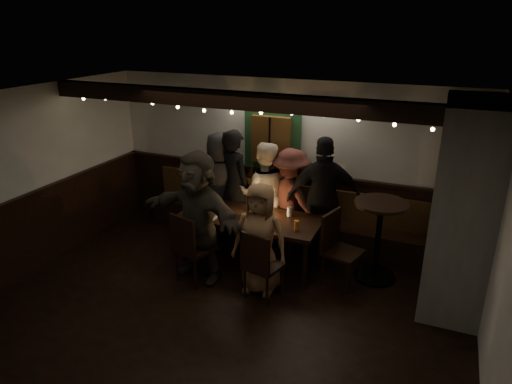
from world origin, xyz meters
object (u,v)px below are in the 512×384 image
at_px(chair_near_right, 260,262).
at_px(person_b, 235,186).
at_px(person_c, 264,194).
at_px(chair_near_left, 189,245).
at_px(high_top, 379,231).
at_px(person_d, 291,199).
at_px(person_g, 260,238).
at_px(person_e, 324,198).
at_px(person_f, 198,216).
at_px(dining_table, 251,220).
at_px(person_a, 220,185).
at_px(chair_end, 337,244).

distance_m(chair_near_right, person_b, 1.87).
xyz_separation_m(person_b, person_c, (0.51, 0.03, -0.08)).
relative_size(chair_near_left, high_top, 0.88).
relative_size(person_d, person_g, 1.07).
height_order(person_e, person_f, person_e).
bearing_deg(person_d, person_f, 80.85).
height_order(dining_table, person_f, person_f).
bearing_deg(person_g, person_f, 176.70).
distance_m(high_top, person_f, 2.49).
relative_size(chair_near_right, person_b, 0.52).
relative_size(person_e, person_g, 1.23).
height_order(person_a, person_c, person_a).
height_order(high_top, person_f, person_f).
xyz_separation_m(chair_near_left, chair_near_right, (1.04, -0.01, -0.03)).
relative_size(person_d, person_e, 0.86).
height_order(person_d, person_e, person_e).
bearing_deg(person_c, person_a, -20.87).
height_order(dining_table, person_g, person_g).
xyz_separation_m(high_top, person_e, (-0.89, 0.38, 0.21)).
bearing_deg(person_c, person_f, 52.36).
xyz_separation_m(chair_near_left, person_f, (0.04, 0.20, 0.35)).
relative_size(dining_table, person_c, 1.22).
distance_m(dining_table, person_c, 0.68).
relative_size(chair_near_right, chair_end, 0.94).
height_order(person_a, person_g, person_a).
xyz_separation_m(high_top, person_a, (-2.65, 0.43, 0.16)).
bearing_deg(chair_near_right, person_f, 167.83).
height_order(chair_near_right, person_e, person_e).
xyz_separation_m(chair_near_right, chair_end, (0.81, 0.82, 0.03)).
height_order(chair_near_right, person_b, person_b).
relative_size(person_c, person_g, 1.11).
relative_size(chair_near_left, chair_end, 1.00).
relative_size(dining_table, high_top, 1.80).
bearing_deg(person_g, person_b, 123.81).
height_order(dining_table, chair_near_right, chair_near_right).
xyz_separation_m(chair_near_right, person_e, (0.41, 1.51, 0.40)).
relative_size(chair_end, person_a, 0.58).
distance_m(high_top, person_g, 1.66).
bearing_deg(person_e, chair_near_left, 25.82).
relative_size(chair_end, person_e, 0.54).
xyz_separation_m(dining_table, chair_near_right, (0.51, -0.87, -0.13)).
height_order(person_c, person_d, person_c).
distance_m(dining_table, person_d, 0.81).
distance_m(chair_near_left, chair_end, 2.01).
distance_m(high_top, person_d, 1.50).
relative_size(dining_table, chair_near_left, 2.03).
height_order(chair_end, person_d, person_d).
xyz_separation_m(high_top, person_g, (-1.39, -0.91, 0.03)).
bearing_deg(person_c, dining_table, 75.39).
xyz_separation_m(chair_near_left, high_top, (2.34, 1.12, 0.15)).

